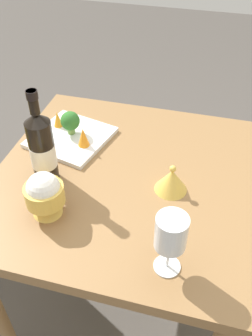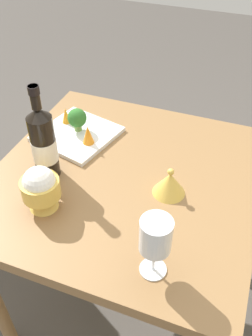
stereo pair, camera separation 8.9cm
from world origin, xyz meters
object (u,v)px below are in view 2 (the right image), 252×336
Objects in this scene: rice_bowl_lid at (170,183)px; carrot_garnish_left at (88,135)px; rice_bowl at (40,188)px; wine_glass at (156,237)px; broccoli_floret at (77,118)px; wine_bottle at (43,143)px; carrot_garnish_right at (66,115)px; serving_plate at (77,134)px.

rice_bowl_lid is 1.46× the size of carrot_garnish_left.
rice_bowl is at bearing 89.98° from carrot_garnish_left.
carrot_garnish_left is (0.36, -0.40, -0.08)m from wine_glass.
broccoli_floret is (0.07, -0.36, -0.01)m from rice_bowl.
carrot_garnish_left is (-0.06, -0.17, -0.07)m from wine_bottle.
rice_bowl is 0.31m from carrot_garnish_left.
broccoli_floret is 0.07m from carrot_garnish_right.
carrot_garnish_left is at bearing -20.56° from rice_bowl_lid.
carrot_garnish_right is at bearing -33.18° from carrot_garnish_left.
serving_plate is at bearing -45.70° from wine_glass.
carrot_garnish_right is (0.07, -0.04, 0.04)m from serving_plate.
serving_plate is 0.09m from carrot_garnish_right.
carrot_garnish_right is (0.06, -0.03, -0.02)m from broccoli_floret.
wine_bottle is 0.48m from wine_glass.
broccoli_floret is (0.00, -0.02, 0.06)m from serving_plate.
rice_bowl_lid is 0.43m from broccoli_floret.
rice_bowl is at bearing 114.54° from wine_bottle.
wine_bottle is 3.11× the size of rice_bowl_lid.
wine_bottle is 0.24m from serving_plate.
rice_bowl_lid is (0.04, -0.28, -0.09)m from wine_glass.
serving_plate is at bearing 98.59° from broccoli_floret.
wine_bottle is 1.74× the size of wine_glass.
rice_bowl is 0.41m from carrot_garnish_right.
broccoli_floret is (0.39, -0.18, 0.03)m from rice_bowl_lid.
wine_bottle is 0.20m from carrot_garnish_left.
wine_glass reaches higher than carrot_garnish_left.
wine_glass is 0.54m from carrot_garnish_left.
wine_glass is at bearing 165.80° from rice_bowl.
carrot_garnish_left is (-0.07, 0.06, -0.02)m from broccoli_floret.
rice_bowl is 0.37m from rice_bowl_lid.
wine_bottle is at bearing 7.72° from rice_bowl_lid.
serving_plate is 0.06m from broccoli_floret.
carrot_garnish_left is 0.16m from carrot_garnish_right.
wine_glass reaches higher than rice_bowl.
carrot_garnish_left is at bearing -109.21° from wine_bottle.
broccoli_floret is at bearing -46.53° from wine_glass.
rice_bowl_lid is at bearing 155.53° from carrot_garnish_right.
rice_bowl_lid is 0.35m from carrot_garnish_left.
carrot_garnish_left is (0.32, -0.12, 0.01)m from rice_bowl_lid.
carrot_garnish_left is (-0.07, 0.04, 0.04)m from serving_plate.
carrot_garnish_right reaches higher than serving_plate.
serving_plate is 0.09m from carrot_garnish_left.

